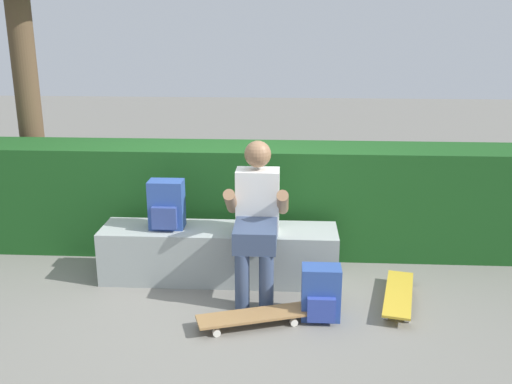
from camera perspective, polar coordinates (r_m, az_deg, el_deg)
ground_plane at (r=4.71m, az=-4.01°, el=-9.96°), size 24.00×24.00×0.00m
bench_main at (r=4.89m, az=-3.60°, el=-6.01°), size 1.94×0.45×0.45m
person_skater at (r=4.52m, az=0.06°, el=-2.20°), size 0.49×0.62×1.20m
skateboard_near_person at (r=4.23m, az=-0.28°, el=-12.04°), size 0.82×0.44×0.09m
skateboard_beside_bench at (r=4.66m, az=13.76°, el=-9.67°), size 0.37×0.82×0.09m
backpack_on_bench at (r=4.81m, az=-8.74°, el=-1.30°), size 0.28×0.23×0.40m
backpack_on_ground at (r=4.30m, az=6.36°, el=-9.86°), size 0.28×0.23×0.40m
hedge_row at (r=5.42m, az=1.32°, el=-0.65°), size 6.17×0.60×0.99m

